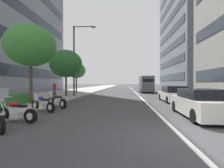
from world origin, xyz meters
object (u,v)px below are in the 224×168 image
Objects in this scene: street_tree_far_plaza at (31,46)px; street_tree_near_plaza_corner at (76,70)px; car_lead_in_lane at (200,103)px; street_lamp_with_banners at (77,54)px; street_tree_by_lamp_post at (66,64)px; motorcycle_by_sign_pole at (43,105)px; pedestrian_on_plaza at (54,90)px; delivery_van_ahead at (146,84)px; motorcycle_second_in_row at (16,112)px; car_far_down_avenue at (173,94)px; motorcycle_mid_row at (57,101)px.

street_tree_far_plaza is 1.23× the size of street_tree_near_plaza_corner.
car_lead_in_lane is 11.86m from street_tree_far_plaza.
street_lamp_with_banners is at bearing -10.68° from street_tree_far_plaza.
street_lamp_with_banners is at bearing -97.56° from street_tree_by_lamp_post.
motorcycle_by_sign_pole is at bearing -175.13° from street_lamp_with_banners.
car_lead_in_lane is at bearing -65.64° from pedestrian_on_plaza.
delivery_van_ahead is (19.98, -8.49, 1.09)m from motorcycle_by_sign_pole.
car_lead_in_lane is 14.75m from street_lamp_with_banners.
street_lamp_with_banners is at bearing 138.48° from delivery_van_ahead.
motorcycle_second_in_row is at bearing -168.98° from street_tree_by_lamp_post.
street_tree_by_lamp_post reaches higher than pedestrian_on_plaza.
delivery_van_ahead is (14.17, 0.65, 0.84)m from car_far_down_avenue.
street_tree_by_lamp_post is at bearing -48.12° from motorcycle_by_sign_pole.
delivery_van_ahead reaches higher than motorcycle_mid_row.
car_lead_in_lane is 0.72× the size of delivery_van_ahead.
delivery_van_ahead is at bearing -98.23° from motorcycle_second_in_row.
motorcycle_second_in_row reaches higher than motorcycle_mid_row.
delivery_van_ahead is (20.80, 0.07, 0.83)m from car_lead_in_lane.
street_tree_far_plaza is (5.00, 2.34, 4.05)m from motorcycle_second_in_row.
street_lamp_with_banners reaches higher than motorcycle_by_sign_pole.
pedestrian_on_plaza is (3.41, -0.27, -3.49)m from street_tree_far_plaza.
motorcycle_by_sign_pole is at bearing 85.51° from car_lead_in_lane.
motorcycle_second_in_row is 1.14× the size of motorcycle_mid_row.
motorcycle_mid_row is (1.51, -0.21, 0.02)m from motorcycle_by_sign_pole.
car_lead_in_lane is 20.82m from delivery_van_ahead.
car_lead_in_lane is 0.53× the size of street_lamp_with_banners.
car_lead_in_lane is at bearing -156.23° from motorcycle_second_in_row.
motorcycle_mid_row is 8.68m from car_lead_in_lane.
motorcycle_mid_row is 0.30× the size of delivery_van_ahead.
street_lamp_with_banners is 7.19m from street_tree_near_plaza_corner.
car_far_down_avenue is 0.92× the size of street_tree_near_plaza_corner.
motorcycle_second_in_row is 12.29m from car_far_down_avenue.
motorcycle_second_in_row is 24.06m from delivery_van_ahead.
pedestrian_on_plaza is at bearing -4.49° from street_tree_far_plaza.
motorcycle_second_in_row is 1.26× the size of pedestrian_on_plaza.
delivery_van_ahead is 1.03× the size of street_tree_far_plaza.
street_tree_far_plaza is at bearing -52.90° from motorcycle_second_in_row.
motorcycle_mid_row is 0.42× the size of car_far_down_avenue.
street_tree_near_plaza_corner reaches higher than pedestrian_on_plaza.
car_far_down_avenue is 16.38m from street_tree_near_plaza_corner.
street_tree_by_lamp_post is (-10.13, 10.76, 2.50)m from delivery_van_ahead.
pedestrian_on_plaza is at bearing -26.47° from motorcycle_mid_row.
car_far_down_avenue is at bearing -33.37° from pedestrian_on_plaza.
street_tree_far_plaza is (3.26, 10.75, 3.81)m from car_lead_in_lane.
pedestrian_on_plaza is (6.67, 10.48, 0.32)m from car_lead_in_lane.
street_tree_far_plaza is 7.44m from street_tree_by_lamp_post.
motorcycle_mid_row is at bearing -172.81° from street_lamp_with_banners.
street_tree_by_lamp_post is at bearing 82.44° from street_lamp_with_banners.
street_tree_by_lamp_post reaches higher than delivery_van_ahead.
street_tree_by_lamp_post is at bearing 46.43° from car_lead_in_lane.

